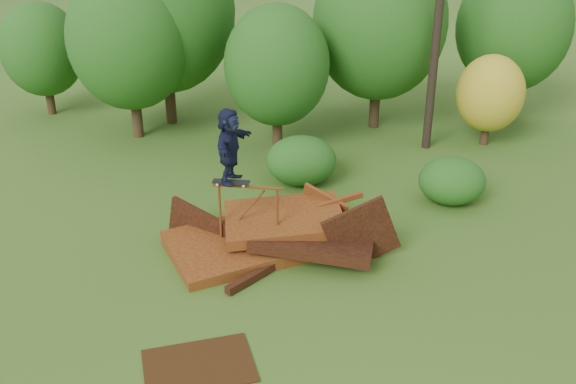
{
  "coord_description": "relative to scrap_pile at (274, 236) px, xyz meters",
  "views": [
    {
      "loc": [
        -1.09,
        -11.41,
        7.91
      ],
      "look_at": [
        -0.8,
        2.0,
        1.6
      ],
      "focal_mm": 40.0,
      "sensor_mm": 36.0,
      "label": 1
    }
  ],
  "objects": [
    {
      "name": "tree_1",
      "position": [
        -3.83,
        9.55,
        3.75
      ],
      "size": [
        5.05,
        5.05,
        7.03
      ],
      "color": "black",
      "rests_on": "ground"
    },
    {
      "name": "flat_plate",
      "position": [
        -1.39,
        -4.22,
        -0.35
      ],
      "size": [
        2.28,
        1.87,
        0.03
      ],
      "primitive_type": "cube",
      "rotation": [
        0.0,
        0.0,
        0.25
      ],
      "color": "#331C0B",
      "rests_on": "ground"
    },
    {
      "name": "tree_3",
      "position": [
        3.7,
        8.9,
        3.41
      ],
      "size": [
        4.66,
        4.66,
        6.47
      ],
      "color": "black",
      "rests_on": "ground"
    },
    {
      "name": "grind_rail",
      "position": [
        -0.59,
        -0.13,
        0.81
      ],
      "size": [
        1.66,
        0.31,
        1.77
      ],
      "color": "brown",
      "rests_on": "ground"
    },
    {
      "name": "tree_0",
      "position": [
        -4.79,
        8.05,
        3.04
      ],
      "size": [
        4.09,
        4.09,
        5.77
      ],
      "color": "black",
      "rests_on": "ground"
    },
    {
      "name": "tree_6",
      "position": [
        -8.68,
        10.71,
        2.14
      ],
      "size": [
        3.06,
        3.06,
        4.28
      ],
      "color": "black",
      "rests_on": "ground"
    },
    {
      "name": "scrap_pile",
      "position": [
        0.0,
        0.0,
        0.0
      ],
      "size": [
        5.83,
        3.91,
        1.95
      ],
      "color": "#401E0B",
      "rests_on": "ground"
    },
    {
      "name": "skater",
      "position": [
        -0.97,
        -0.07,
        2.37
      ],
      "size": [
        1.0,
        1.7,
        1.75
      ],
      "primitive_type": "imported",
      "rotation": [
        0.0,
        0.0,
        1.25
      ],
      "color": "#141833",
      "rests_on": "skateboard"
    },
    {
      "name": "skateboard",
      "position": [
        -0.97,
        -0.07,
        1.48
      ],
      "size": [
        0.89,
        0.36,
        0.09
      ],
      "rotation": [
        0.0,
        0.0,
        -0.15
      ],
      "color": "black",
      "rests_on": "grind_rail"
    },
    {
      "name": "tree_5",
      "position": [
        8.79,
        9.95,
        3.06
      ],
      "size": [
        4.13,
        4.13,
        5.81
      ],
      "color": "black",
      "rests_on": "ground"
    },
    {
      "name": "ground",
      "position": [
        1.14,
        -2.13,
        -0.37
      ],
      "size": [
        240.0,
        240.0,
        0.0
      ],
      "primitive_type": "plane",
      "color": "#2D5116",
      "rests_on": "ground"
    },
    {
      "name": "shrub_right",
      "position": [
        4.93,
        2.52,
        0.29
      ],
      "size": [
        1.85,
        1.7,
        1.31
      ],
      "primitive_type": "ellipsoid",
      "color": "#154B14",
      "rests_on": "ground"
    },
    {
      "name": "tree_2",
      "position": [
        0.13,
        6.78,
        2.47
      ],
      "size": [
        3.41,
        3.41,
        4.81
      ],
      "color": "black",
      "rests_on": "ground"
    },
    {
      "name": "tree_4",
      "position": [
        7.24,
        7.01,
        1.43
      ],
      "size": [
        2.25,
        2.25,
        3.1
      ],
      "color": "black",
      "rests_on": "ground"
    },
    {
      "name": "shrub_left",
      "position": [
        0.82,
        3.92,
        0.35
      ],
      "size": [
        2.08,
        1.92,
        1.44
      ],
      "primitive_type": "ellipsoid",
      "color": "#154B14",
      "rests_on": "ground"
    }
  ]
}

